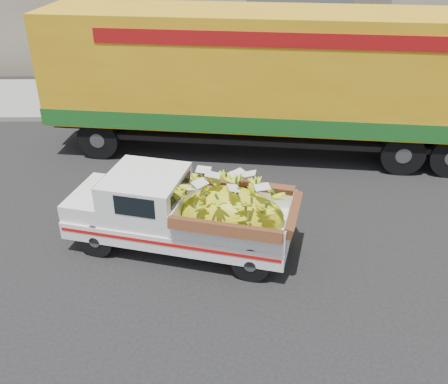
{
  "coord_description": "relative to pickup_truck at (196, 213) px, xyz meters",
  "views": [
    {
      "loc": [
        -0.1,
        -8.21,
        5.91
      ],
      "look_at": [
        0.0,
        0.41,
        1.07
      ],
      "focal_mm": 40.0,
      "sensor_mm": 36.0,
      "label": 1
    }
  ],
  "objects": [
    {
      "name": "ground",
      "position": [
        0.54,
        -0.0,
        -0.82
      ],
      "size": [
        100.0,
        100.0,
        0.0
      ],
      "primitive_type": "plane",
      "color": "black",
      "rests_on": "ground"
    },
    {
      "name": "semi_trailer",
      "position": [
        1.81,
        4.72,
        1.3
      ],
      "size": [
        12.05,
        4.06,
        3.8
      ],
      "rotation": [
        0.0,
        0.0,
        -0.13
      ],
      "color": "black",
      "rests_on": "ground"
    },
    {
      "name": "building_left",
      "position": [
        -7.46,
        15.18,
        1.68
      ],
      "size": [
        18.0,
        6.0,
        5.0
      ],
      "primitive_type": "cube",
      "color": "gray",
      "rests_on": "ground"
    },
    {
      "name": "pickup_truck",
      "position": [
        0.0,
        0.0,
        0.0
      ],
      "size": [
        4.63,
        2.66,
        1.53
      ],
      "rotation": [
        0.0,
        0.0,
        -0.26
      ],
      "color": "black",
      "rests_on": "ground"
    },
    {
      "name": "sidewalk",
      "position": [
        0.54,
        9.28,
        -0.75
      ],
      "size": [
        60.0,
        4.0,
        0.14
      ],
      "primitive_type": "cube",
      "color": "gray",
      "rests_on": "ground"
    },
    {
      "name": "curb",
      "position": [
        0.54,
        7.18,
        -0.75
      ],
      "size": [
        60.0,
        0.25,
        0.15
      ],
      "primitive_type": "cube",
      "color": "gray",
      "rests_on": "ground"
    }
  ]
}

